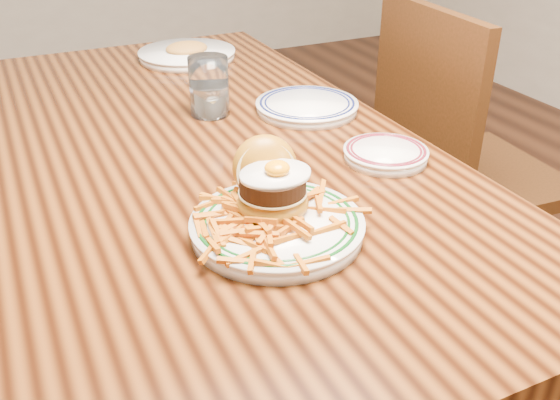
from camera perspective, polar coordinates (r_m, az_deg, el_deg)
name	(u,v)px	position (r m, az deg, el deg)	size (l,w,h in m)	color
table	(203,180)	(1.34, -7.06, 1.87)	(0.85, 1.60, 0.75)	black
chair_right	(455,165)	(1.81, 15.71, 3.11)	(0.47, 0.47, 0.95)	#3E1E0D
main_plate	(275,210)	(0.97, -0.46, -0.90)	(0.27, 0.29, 0.13)	white
side_plate	(386,153)	(1.22, 9.64, 4.26)	(0.16, 0.16, 0.02)	white
rear_plate	(307,106)	(1.44, 2.48, 8.61)	(0.23, 0.23, 0.03)	white
water_glass	(209,90)	(1.42, -6.49, 9.98)	(0.09, 0.09, 0.13)	white
far_plate	(187,54)	(1.86, -8.50, 13.10)	(0.28, 0.28, 0.05)	white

